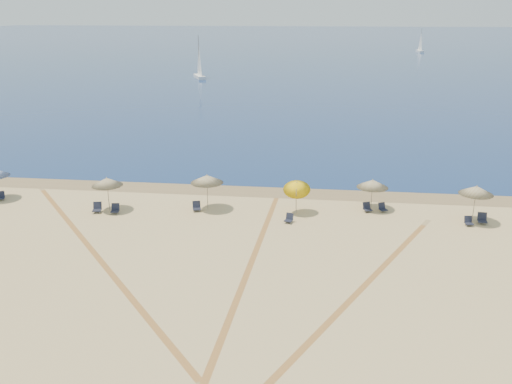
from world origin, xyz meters
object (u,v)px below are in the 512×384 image
Objects in this scene: umbrella_4 at (373,184)px; chair_5 at (289,218)px; chair_7 at (383,208)px; sailboat_0 at (199,65)px; umbrella_3 at (297,186)px; umbrella_5 at (476,190)px; umbrella_1 at (107,182)px; umbrella_2 at (207,179)px; sailboat_1 at (420,45)px; chair_4 at (197,207)px; chair_2 at (97,208)px; chair_9 at (482,219)px; chair_8 at (469,221)px; chair_1 at (1,196)px; chair_6 at (367,208)px; chair_3 at (115,209)px.

umbrella_4 is 6.69m from chair_5.
sailboat_0 is at bearing 87.04° from chair_7.
umbrella_5 is (11.78, -0.13, 0.25)m from umbrella_3.
umbrella_2 is (6.88, 1.04, 0.13)m from umbrella_1.
sailboat_1 is (33.72, 150.68, 2.01)m from chair_5.
sailboat_1 reaches higher than chair_4.
umbrella_1 is 3.15× the size of chair_2.
chair_5 is at bearing -167.65° from chair_9.
umbrella_3 is 14.02m from chair_2.
chair_2 reaches higher than chair_4.
chair_9 is (0.99, 0.47, 0.04)m from chair_8.
chair_4 is (14.98, -0.46, 0.01)m from chair_1.
chair_6 is at bearing -22.54° from chair_1.
chair_4 reaches higher than chair_8.
umbrella_3 reaches higher than umbrella_5.
sailboat_1 is at bearing 45.36° from chair_1.
chair_4 is 18.37m from chair_8.
sailboat_1 reaches higher than chair_6.
umbrella_5 is 4.07× the size of chair_8.
chair_1 is at bearing -117.69° from sailboat_1.
chair_4 is at bearing 161.27° from chair_7.
sailboat_1 is at bearing 88.26° from chair_9.
sailboat_0 is at bearing 102.93° from umbrella_2.
sailboat_0 reaches higher than umbrella_2.
umbrella_3 is 12.47m from chair_9.
chair_1 is (-33.76, 0.29, -1.95)m from umbrella_5.
chair_3 reaches higher than chair_7.
umbrella_3 is 1.18× the size of umbrella_4.
umbrella_5 is 6.21m from chair_7.
chair_1 is 33.36m from chair_8.
chair_8 is 0.08× the size of sailboat_1.
chair_1 is 14.99m from chair_4.
chair_7 is at bearing -3.28° from chair_2.
chair_7 is 5.69m from chair_8.
umbrella_3 is 1.02× the size of umbrella_5.
chair_2 is at bearing -141.95° from umbrella_1.
umbrella_1 is 0.95× the size of umbrella_5.
chair_2 and chair_9 have the same top height.
chair_4 is 12.00m from chair_6.
umbrella_5 is 3.49× the size of chair_9.
umbrella_5 is 3.31× the size of chair_1.
sailboat_0 is at bearing 115.38° from umbrella_5.
chair_9 reaches higher than chair_3.
umbrella_5 is at bearing 167.29° from chair_9.
chair_3 is at bearing -33.78° from chair_1.
chair_2 reaches higher than chair_7.
chair_7 is 0.10× the size of sailboat_1.
umbrella_4 is 6.74m from chair_8.
chair_3 is (1.32, -0.04, -0.02)m from chair_2.
chair_3 is (0.65, -0.56, -1.79)m from umbrella_1.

